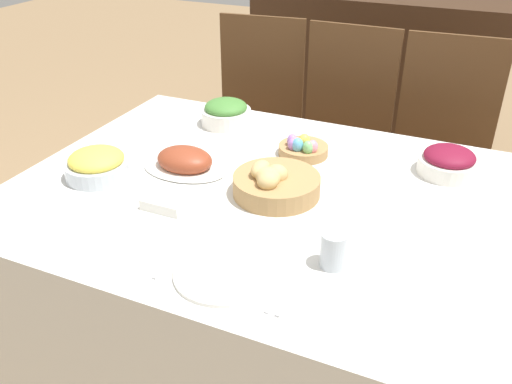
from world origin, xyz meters
TOP-DOWN VIEW (x-y plane):
  - ground_plane at (0.00, 0.00)m, footprint 12.00×12.00m
  - dining_table at (0.00, 0.00)m, footprint 1.52×1.19m
  - chair_far_left at (-0.43, 0.92)m, footprint 0.46×0.46m
  - chair_far_center at (-0.01, 0.92)m, footprint 0.43×0.43m
  - chair_far_right at (0.45, 0.92)m, footprint 0.44×0.44m
  - sideboard at (-0.09, 1.95)m, footprint 1.48×0.44m
  - bread_basket at (0.05, -0.02)m, footprint 0.27×0.27m
  - egg_basket at (0.04, 0.27)m, footprint 0.17×0.17m
  - ham_platter at (-0.29, 0.02)m, footprint 0.30×0.21m
  - green_salad_bowl at (-0.33, 0.42)m, footprint 0.19×0.19m
  - beet_salad_bowl at (0.51, 0.34)m, footprint 0.19×0.19m
  - pineapple_bowl at (-0.51, -0.14)m, footprint 0.21×0.21m
  - dinner_plate at (0.09, -0.43)m, footprint 0.24×0.24m
  - fork at (-0.06, -0.43)m, footprint 0.01×0.17m
  - knife at (0.23, -0.43)m, footprint 0.01×0.17m
  - spoon at (0.26, -0.43)m, footprint 0.01×0.17m
  - drinking_cup at (0.32, -0.28)m, footprint 0.07×0.07m
  - butter_dish at (-0.21, -0.22)m, footprint 0.13×0.08m

SIDE VIEW (x-z plane):
  - ground_plane at x=0.00m, z-range 0.00..0.00m
  - dining_table at x=0.00m, z-range 0.00..0.74m
  - sideboard at x=-0.09m, z-range 0.00..0.99m
  - chair_far_left at x=-0.43m, z-range 0.03..1.06m
  - chair_far_center at x=-0.01m, z-range 0.03..1.06m
  - chair_far_right at x=0.45m, z-range 0.03..1.06m
  - fork at x=-0.06m, z-range 0.74..0.74m
  - knife at x=0.23m, z-range 0.74..0.74m
  - spoon at x=0.26m, z-range 0.74..0.74m
  - dinner_plate at x=0.09m, z-range 0.74..0.75m
  - butter_dish at x=-0.21m, z-range 0.74..0.77m
  - ham_platter at x=-0.29m, z-range 0.72..0.81m
  - egg_basket at x=0.04m, z-range 0.73..0.81m
  - bread_basket at x=0.05m, z-range 0.72..0.83m
  - beet_salad_bowl at x=0.51m, z-range 0.73..0.83m
  - pineapple_bowl at x=-0.51m, z-range 0.73..0.83m
  - green_salad_bowl at x=-0.33m, z-range 0.73..0.84m
  - drinking_cup at x=0.32m, z-range 0.74..0.83m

